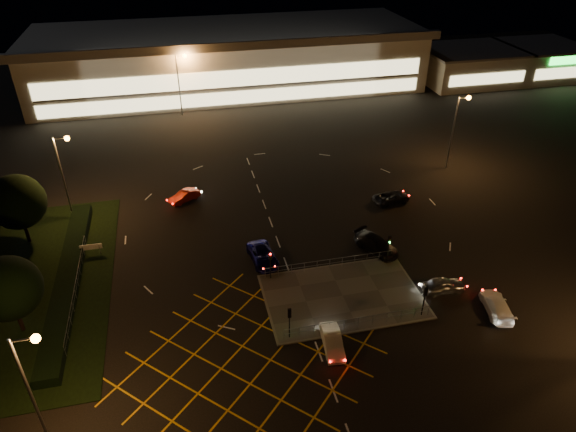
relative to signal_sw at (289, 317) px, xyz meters
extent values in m
plane|color=black|center=(4.00, 5.99, -2.37)|extent=(180.00, 180.00, 0.00)
cube|color=#4C4944|center=(6.00, 3.99, -2.31)|extent=(14.00, 9.00, 0.12)
cube|color=black|center=(-24.00, 11.99, -2.33)|extent=(18.00, 30.00, 0.08)
cube|color=black|center=(-19.00, 11.99, -1.87)|extent=(2.00, 26.00, 1.00)
cube|color=beige|center=(4.00, 67.99, 2.63)|extent=(70.00, 25.00, 10.00)
cube|color=slate|center=(4.00, 67.99, 7.83)|extent=(72.00, 26.50, 0.60)
cube|color=#FFEAA5|center=(4.00, 55.44, 2.63)|extent=(66.00, 0.20, 3.00)
cube|color=#FFEAA5|center=(4.00, 55.44, -0.57)|extent=(66.00, 0.20, 2.20)
cube|color=beige|center=(50.00, 59.99, 0.63)|extent=(18.00, 14.00, 6.00)
cube|color=slate|center=(50.00, 59.99, 3.78)|extent=(18.80, 14.80, 0.40)
cube|color=#FFEAA5|center=(50.00, 52.94, 0.23)|extent=(15.30, 0.20, 2.00)
cube|color=beige|center=(66.00, 59.99, 0.63)|extent=(14.00, 14.00, 6.00)
cube|color=slate|center=(66.00, 59.99, 3.78)|extent=(14.80, 14.80, 0.40)
cube|color=#FFEAA5|center=(66.00, 52.94, 0.23)|extent=(11.90, 0.20, 2.00)
cube|color=#19E533|center=(66.00, 52.84, 2.63)|extent=(7.00, 0.30, 1.40)
cylinder|color=slate|center=(-18.00, -6.01, 2.63)|extent=(0.20, 0.20, 10.00)
cylinder|color=slate|center=(-17.30, -6.01, 7.43)|extent=(1.40, 0.12, 0.12)
sphere|color=orange|center=(-16.60, -6.01, 7.38)|extent=(0.56, 0.56, 0.56)
cylinder|color=slate|center=(-20.00, 23.99, 2.63)|extent=(0.20, 0.20, 10.00)
cylinder|color=slate|center=(-19.30, 23.99, 7.43)|extent=(1.40, 0.12, 0.12)
sphere|color=orange|center=(-18.60, 23.99, 7.38)|extent=(0.56, 0.56, 0.56)
cylinder|color=slate|center=(28.00, 25.99, 2.63)|extent=(0.20, 0.20, 10.00)
cylinder|color=slate|center=(28.70, 25.99, 7.43)|extent=(1.40, 0.12, 0.12)
sphere|color=orange|center=(29.40, 25.99, 7.38)|extent=(0.56, 0.56, 0.56)
cylinder|color=slate|center=(-6.00, 53.99, 2.63)|extent=(0.20, 0.20, 10.00)
cylinder|color=slate|center=(-5.30, 53.99, 7.43)|extent=(1.40, 0.12, 0.12)
sphere|color=orange|center=(-4.60, 53.99, 7.38)|extent=(0.56, 0.56, 0.56)
cylinder|color=slate|center=(34.00, 55.99, 2.63)|extent=(0.20, 0.20, 10.00)
cylinder|color=slate|center=(34.70, 55.99, 7.43)|extent=(1.40, 0.12, 0.12)
sphere|color=orange|center=(35.40, 55.99, 7.38)|extent=(0.56, 0.56, 0.56)
cylinder|color=black|center=(0.00, -0.01, -0.75)|extent=(0.10, 0.10, 3.00)
cube|color=black|center=(0.00, -0.01, 0.45)|extent=(0.28, 0.18, 0.90)
sphere|color=#19FF33|center=(0.00, 0.12, 0.45)|extent=(0.16, 0.16, 0.16)
cylinder|color=black|center=(12.00, -0.01, -0.75)|extent=(0.10, 0.10, 3.00)
cube|color=black|center=(12.00, -0.01, 0.45)|extent=(0.28, 0.18, 0.90)
sphere|color=#19FF33|center=(12.00, 0.12, 0.45)|extent=(0.16, 0.16, 0.16)
cylinder|color=black|center=(0.00, 7.99, -0.75)|extent=(0.10, 0.10, 3.00)
cube|color=black|center=(0.00, 7.99, 0.45)|extent=(0.28, 0.18, 0.90)
sphere|color=#FF0C0C|center=(0.00, 7.86, 0.45)|extent=(0.16, 0.16, 0.16)
cylinder|color=black|center=(12.00, 7.99, -0.75)|extent=(0.10, 0.10, 3.00)
cube|color=black|center=(12.00, 7.99, 0.45)|extent=(0.28, 0.18, 0.90)
sphere|color=#19FF33|center=(12.00, 7.86, 0.45)|extent=(0.16, 0.16, 0.16)
cylinder|color=black|center=(-24.00, 19.99, -0.93)|extent=(0.36, 0.36, 2.88)
sphere|color=black|center=(-24.00, 19.99, 2.59)|extent=(5.76, 5.76, 5.76)
cylinder|color=black|center=(-22.00, 5.99, -1.02)|extent=(0.36, 0.36, 2.70)
sphere|color=black|center=(-22.00, 5.99, 2.28)|extent=(5.40, 5.40, 5.40)
imported|color=silver|center=(3.19, -1.83, -1.69)|extent=(1.86, 4.26, 1.36)
imported|color=#0E0C4D|center=(-0.21, 10.99, -1.67)|extent=(2.89, 5.28, 1.40)
imported|color=black|center=(11.67, 10.19, -1.61)|extent=(4.18, 5.65, 1.52)
imported|color=silver|center=(15.40, 2.65, -1.67)|extent=(4.16, 1.77, 1.40)
imported|color=#9F1B0B|center=(-7.24, 25.02, -1.72)|extent=(4.03, 3.22, 1.29)
imported|color=black|center=(17.14, 19.16, -1.73)|extent=(4.91, 2.97, 1.27)
imported|color=white|center=(18.72, -0.96, -1.68)|extent=(2.92, 5.05, 1.38)
camera|label=1|loc=(-7.07, -30.19, 29.35)|focal=32.00mm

